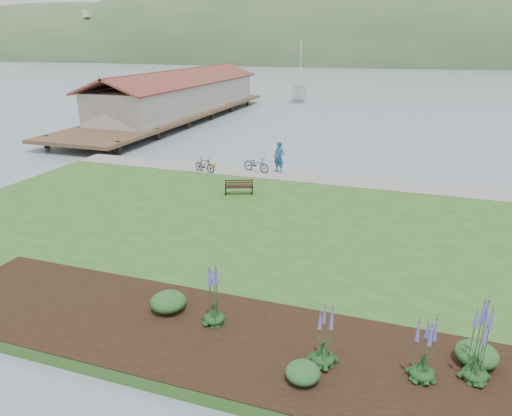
{
  "coord_description": "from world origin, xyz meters",
  "views": [
    {
      "loc": [
        5.01,
        -19.9,
        8.4
      ],
      "look_at": [
        -1.17,
        -1.61,
        1.3
      ],
      "focal_mm": 32.0,
      "sensor_mm": 36.0,
      "label": 1
    }
  ],
  "objects_px": {
    "park_bench": "(239,186)",
    "bicycle_a": "(256,164)",
    "sailboat": "(299,101)",
    "person": "(279,155)"
  },
  "relations": [
    {
      "from": "bicycle_a",
      "to": "park_bench",
      "type": "bearing_deg",
      "value": -156.24
    },
    {
      "from": "person",
      "to": "sailboat",
      "type": "distance_m",
      "value": 40.25
    },
    {
      "from": "sailboat",
      "to": "person",
      "type": "bearing_deg",
      "value": -90.81
    },
    {
      "from": "park_bench",
      "to": "person",
      "type": "distance_m",
      "value": 5.13
    },
    {
      "from": "person",
      "to": "bicycle_a",
      "type": "relative_size",
      "value": 1.22
    },
    {
      "from": "park_bench",
      "to": "bicycle_a",
      "type": "bearing_deg",
      "value": 76.21
    },
    {
      "from": "park_bench",
      "to": "person",
      "type": "height_order",
      "value": "person"
    },
    {
      "from": "park_bench",
      "to": "bicycle_a",
      "type": "height_order",
      "value": "bicycle_a"
    },
    {
      "from": "bicycle_a",
      "to": "sailboat",
      "type": "bearing_deg",
      "value": 26.36
    },
    {
      "from": "park_bench",
      "to": "sailboat",
      "type": "relative_size",
      "value": 0.06
    }
  ]
}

